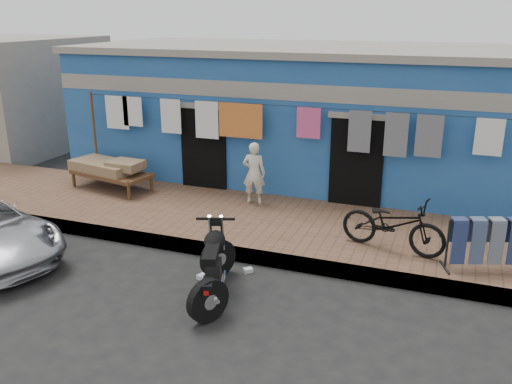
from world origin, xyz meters
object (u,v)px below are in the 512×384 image
Objects in this scene: bicycle at (394,218)px; motorcycle at (213,264)px; jeans_rack at (503,243)px; seated_person at (254,173)px; charpoy at (112,175)px.

bicycle is 0.98× the size of motorcycle.
seated_person is at bearing 161.74° from jeans_rack.
seated_person is at bearing 82.55° from motorcycle.
bicycle is 1.73m from jeans_rack.
seated_person reaches higher than bicycle.
charpoy is (-3.43, -0.22, -0.33)m from seated_person.
charpoy is at bearing 170.59° from jeans_rack.
motorcycle is 0.84× the size of charpoy.
bicycle is at bearing 146.99° from seated_person.
seated_person is 3.45m from charpoy.
jeans_rack reaches higher than charpoy.
seated_person is at bearing 76.94° from bicycle.
jeans_rack is (4.78, -1.58, -0.23)m from seated_person.
bicycle reaches higher than motorcycle.
charpoy is 1.17× the size of jeans_rack.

